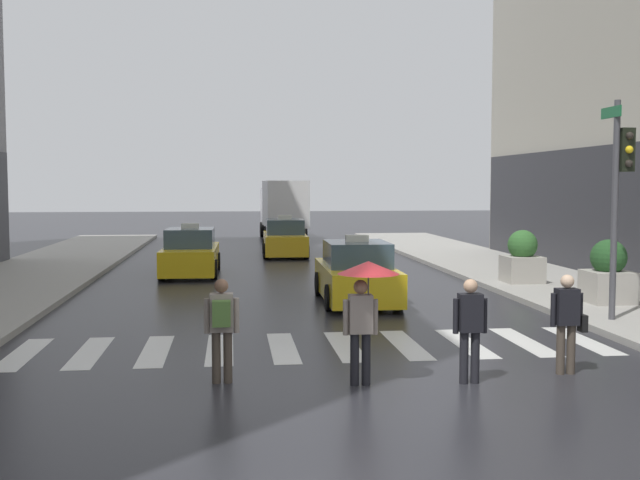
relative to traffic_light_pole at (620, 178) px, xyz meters
The scene contains 13 objects.
ground_plane 8.79m from the traffic_light_pole, 147.35° to the right, with size 160.00×160.00×0.00m, color #26262B.
crosswalk_markings 7.73m from the traffic_light_pole, 168.46° to the right, with size 11.30×2.80×0.01m.
traffic_light_pole is the anchor object (origin of this frame).
taxi_lead 7.03m from the traffic_light_pole, 141.67° to the left, with size 1.99×4.57×1.80m.
taxi_second 14.86m from the traffic_light_pole, 132.25° to the left, with size 2.00×4.57×1.80m.
taxi_third 18.77m from the traffic_light_pole, 109.15° to the left, with size 2.01×4.58×1.80m.
box_truck 27.63m from the traffic_light_pole, 101.53° to the left, with size 2.38×7.58×3.35m.
pedestrian_with_umbrella 7.88m from the traffic_light_pole, 146.19° to the right, with size 0.96×0.96×1.94m.
pedestrian_with_backpack 9.72m from the traffic_light_pole, 155.46° to the right, with size 0.55×0.43×1.65m.
pedestrian_with_handbag 5.47m from the traffic_light_pole, 126.77° to the right, with size 0.60×0.24×1.65m.
pedestrian_plain_coat 6.84m from the traffic_light_pole, 137.38° to the right, with size 0.55×0.24×1.65m.
planter_near_corner 3.48m from the traffic_light_pole, 66.73° to the left, with size 1.10×1.10×1.60m.
planter_mid_block 6.89m from the traffic_light_pole, 86.66° to the left, with size 1.10×1.10×1.60m.
Camera 1 is at (-1.57, -11.37, 3.10)m, focal length 42.76 mm.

